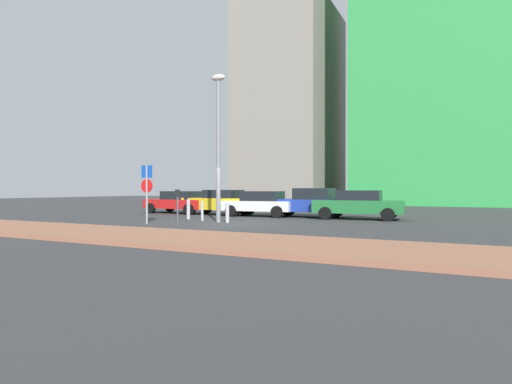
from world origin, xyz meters
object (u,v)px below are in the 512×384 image
object	(u,v)px
traffic_bollard_near	(202,211)
traffic_bollard_far	(227,213)
parked_car_red	(180,202)
parked_car_white	(260,203)
parked_car_yellow	(221,202)
traffic_bollard_mid	(188,209)
parked_car_blue	(309,202)
parking_sign_post	(147,187)
parked_car_green	(358,204)
parking_meter	(178,202)
street_lamp	(218,135)

from	to	relation	value
traffic_bollard_near	traffic_bollard_far	size ratio (longest dim) A/B	1.05
parked_car_red	parked_car_white	distance (m)	5.83
parked_car_red	parked_car_yellow	size ratio (longest dim) A/B	1.01
parked_car_red	traffic_bollard_mid	distance (m)	5.24
parked_car_yellow	traffic_bollard_mid	xyz separation A→B (m)	(0.37, -3.76, -0.26)
parked_car_red	parked_car_blue	world-z (taller)	parked_car_blue
parking_sign_post	parked_car_green	bearing A→B (deg)	41.92
parked_car_white	parking_meter	world-z (taller)	parking_meter
parking_sign_post	parking_meter	size ratio (longest dim) A/B	1.72
parked_car_green	street_lamp	distance (m)	7.88
parked_car_blue	traffic_bollard_mid	world-z (taller)	parked_car_blue
parked_car_yellow	traffic_bollard_mid	size ratio (longest dim) A/B	4.56
parked_car_green	parking_meter	bearing A→B (deg)	-132.24
parked_car_red	parked_car_green	world-z (taller)	parked_car_green
street_lamp	traffic_bollard_far	world-z (taller)	street_lamp
parked_car_blue	traffic_bollard_far	xyz separation A→B (m)	(-2.15, -5.15, -0.35)
parked_car_white	parking_meter	xyz separation A→B (m)	(-0.70, -6.67, 0.23)
parked_car_blue	parked_car_green	distance (m)	2.77
street_lamp	parked_car_white	bearing A→B (deg)	90.99
traffic_bollard_mid	parked_car_green	bearing A→B (deg)	25.54
parked_car_white	parked_car_blue	xyz separation A→B (m)	(2.72, 0.50, 0.06)
parked_car_white	traffic_bollard_mid	xyz separation A→B (m)	(-2.34, -3.61, -0.24)
parking_meter	street_lamp	world-z (taller)	street_lamp
traffic_bollard_near	traffic_bollard_mid	bearing A→B (deg)	155.41
parked_car_red	parked_car_white	size ratio (longest dim) A/B	1.13
traffic_bollard_mid	parked_car_blue	bearing A→B (deg)	39.17
traffic_bollard_near	parked_car_green	bearing A→B (deg)	33.03
parking_sign_post	traffic_bollard_near	size ratio (longest dim) A/B	2.73
parking_meter	traffic_bollard_near	bearing A→B (deg)	99.70
parked_car_red	parked_car_blue	size ratio (longest dim) A/B	1.11
traffic_bollard_mid	traffic_bollard_far	world-z (taller)	traffic_bollard_mid
parked_car_yellow	traffic_bollard_mid	distance (m)	3.79
parked_car_blue	parked_car_green	xyz separation A→B (m)	(2.74, -0.39, -0.04)
parked_car_red	parked_car_white	xyz separation A→B (m)	(5.82, -0.29, 0.00)
traffic_bollard_near	traffic_bollard_far	world-z (taller)	traffic_bollard_near
parked_car_blue	parking_sign_post	distance (m)	8.88
parked_car_red	traffic_bollard_mid	xyz separation A→B (m)	(3.49, -3.91, -0.24)
parked_car_red	parking_sign_post	xyz separation A→B (m)	(3.57, -7.10, 0.89)
parked_car_blue	parking_meter	distance (m)	7.94
parked_car_white	traffic_bollard_far	bearing A→B (deg)	-83.11
parked_car_white	traffic_bollard_near	xyz separation A→B (m)	(-1.12, -4.17, -0.27)
parking_meter	traffic_bollard_mid	distance (m)	3.50
parking_sign_post	street_lamp	distance (m)	3.98
parked_car_red	parked_car_yellow	world-z (taller)	parked_car_yellow
traffic_bollard_near	traffic_bollard_far	xyz separation A→B (m)	(1.69, -0.48, -0.02)
parking_meter	traffic_bollard_near	size ratio (longest dim) A/B	1.59
parked_car_red	traffic_bollard_far	xyz separation A→B (m)	(6.38, -4.94, -0.29)
parked_car_yellow	traffic_bollard_far	world-z (taller)	parked_car_yellow
parked_car_red	traffic_bollard_mid	world-z (taller)	parked_car_red
traffic_bollard_mid	traffic_bollard_far	distance (m)	3.08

